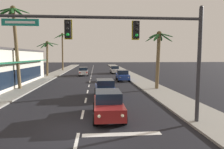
% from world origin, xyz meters
% --- Properties ---
extents(ground_plane, '(220.00, 220.00, 0.00)m').
position_xyz_m(ground_plane, '(0.00, 0.00, 0.00)').
color(ground_plane, black).
extents(sidewalk_right, '(3.20, 110.00, 0.14)m').
position_xyz_m(sidewalk_right, '(7.80, 20.00, 0.07)').
color(sidewalk_right, gray).
rests_on(sidewalk_right, ground).
extents(sidewalk_left, '(3.20, 110.00, 0.14)m').
position_xyz_m(sidewalk_left, '(-7.80, 20.00, 0.07)').
color(sidewalk_left, gray).
rests_on(sidewalk_left, ground).
extents(lane_markings, '(4.28, 89.96, 0.01)m').
position_xyz_m(lane_markings, '(0.44, 20.66, 0.00)').
color(lane_markings, silver).
rests_on(lane_markings, ground).
extents(traffic_signal_mast, '(11.07, 0.41, 6.71)m').
position_xyz_m(traffic_signal_mast, '(3.20, 0.62, 4.81)').
color(traffic_signal_mast, '#2D2D33').
rests_on(traffic_signal_mast, ground).
extents(sedan_lead_at_stop_bar, '(1.95, 4.45, 1.68)m').
position_xyz_m(sedan_lead_at_stop_bar, '(1.68, 2.24, 0.85)').
color(sedan_lead_at_stop_bar, maroon).
rests_on(sedan_lead_at_stop_bar, ground).
extents(sedan_third_in_queue, '(2.04, 4.49, 1.68)m').
position_xyz_m(sedan_third_in_queue, '(1.79, 8.39, 0.85)').
color(sedan_third_in_queue, navy).
rests_on(sedan_third_in_queue, ground).
extents(sedan_oncoming_far, '(2.11, 4.51, 1.68)m').
position_xyz_m(sedan_oncoming_far, '(-1.55, 29.19, 0.85)').
color(sedan_oncoming_far, silver).
rests_on(sedan_oncoming_far, ground).
extents(sedan_parked_nearest_kerb, '(2.01, 4.48, 1.68)m').
position_xyz_m(sedan_parked_nearest_kerb, '(5.21, 33.56, 0.85)').
color(sedan_parked_nearest_kerb, silver).
rests_on(sedan_parked_nearest_kerb, ground).
extents(sedan_parked_mid_kerb, '(1.99, 4.47, 1.68)m').
position_xyz_m(sedan_parked_mid_kerb, '(5.16, 20.50, 0.85)').
color(sedan_parked_mid_kerb, navy).
rests_on(sedan_parked_mid_kerb, ground).
extents(palm_left_second, '(3.62, 3.49, 9.58)m').
position_xyz_m(palm_left_second, '(-8.24, 13.37, 6.67)').
color(palm_left_second, brown).
rests_on(palm_left_second, ground).
extents(palm_left_third, '(4.23, 3.96, 6.73)m').
position_xyz_m(palm_left_third, '(-8.20, 27.90, 4.70)').
color(palm_left_third, brown).
rests_on(palm_left_third, ground).
extents(palm_left_farthest, '(4.61, 4.58, 9.92)m').
position_xyz_m(palm_left_farthest, '(-7.73, 42.44, 6.79)').
color(palm_left_farthest, brown).
rests_on(palm_left_farthest, ground).
extents(palm_right_second, '(3.14, 3.11, 6.76)m').
position_xyz_m(palm_right_second, '(8.13, 12.01, 4.52)').
color(palm_right_second, brown).
rests_on(palm_right_second, ground).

